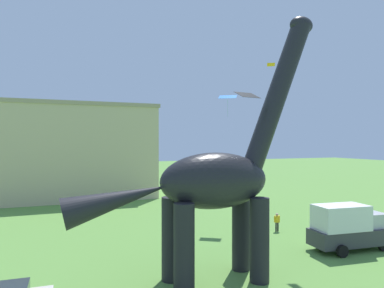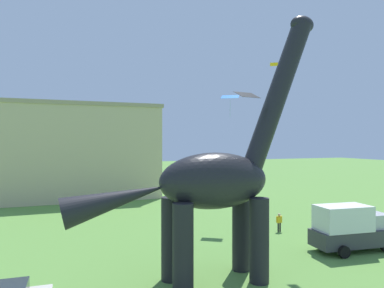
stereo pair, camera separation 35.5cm
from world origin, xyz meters
name	(u,v)px [view 1 (the left image)]	position (x,y,z in m)	size (l,w,h in m)	color
dinosaur_sculpture	(214,181)	(2.06, 5.78, 5.46)	(14.45, 3.06, 15.10)	black
parked_box_truck	(348,227)	(13.16, 7.26, 1.65)	(5.78, 2.64, 3.20)	#38383D
person_vendor_side	(277,220)	(11.61, 13.45, 0.94)	(0.58, 0.26, 1.55)	black
person_near_flyer	(316,221)	(14.43, 11.97, 0.91)	(0.56, 0.25, 1.50)	black
kite_far_right	(299,24)	(11.41, 10.34, 16.47)	(0.65, 0.88, 1.10)	purple
kite_high_left	(228,97)	(9.40, 18.17, 11.80)	(2.04, 1.91, 2.13)	#287AE5
kite_mid_center	(271,65)	(15.20, 19.58, 15.58)	(0.98, 0.91, 1.04)	orange
kite_drifting	(247,95)	(3.90, 5.38, 10.15)	(1.35, 1.03, 0.40)	black
background_building_block	(75,151)	(-2.99, 39.14, 6.30)	(21.00, 10.89, 12.59)	#CCB78E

